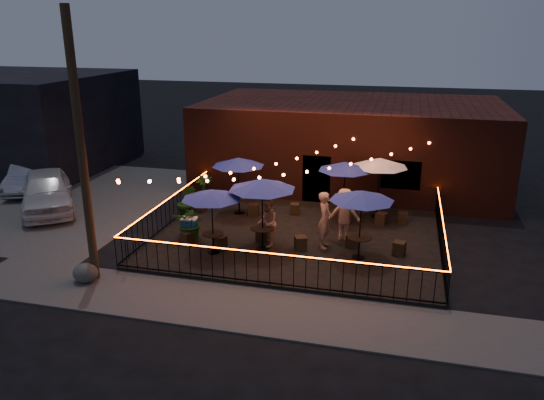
{
  "coord_description": "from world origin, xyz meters",
  "views": [
    {
      "loc": [
        3.51,
        -15.61,
        7.45
      ],
      "look_at": [
        -1.04,
        2.36,
        1.32
      ],
      "focal_mm": 35.0,
      "sensor_mm": 36.0,
      "label": 1
    }
  ],
  "objects_px": {
    "utility_pole": "(82,152)",
    "cafe_table_1": "(238,163)",
    "cafe_table_4": "(362,196)",
    "cafe_table_0": "(211,195)",
    "cafe_table_3": "(345,167)",
    "cafe_table_2": "(262,185)",
    "cooler": "(189,228)",
    "cafe_table_5": "(380,163)",
    "boulder": "(85,273)"
  },
  "relations": [
    {
      "from": "cafe_table_0",
      "to": "cafe_table_3",
      "type": "distance_m",
      "value": 5.83
    },
    {
      "from": "cafe_table_0",
      "to": "boulder",
      "type": "xyz_separation_m",
      "value": [
        -3.09,
        -2.77,
        -1.86
      ]
    },
    {
      "from": "cafe_table_2",
      "to": "cafe_table_1",
      "type": "bearing_deg",
      "value": 119.81
    },
    {
      "from": "cafe_table_0",
      "to": "cooler",
      "type": "bearing_deg",
      "value": 142.49
    },
    {
      "from": "cafe_table_0",
      "to": "cafe_table_1",
      "type": "bearing_deg",
      "value": 95.0
    },
    {
      "from": "utility_pole",
      "to": "cafe_table_1",
      "type": "xyz_separation_m",
      "value": [
        2.62,
        6.42,
        -1.73
      ]
    },
    {
      "from": "cafe_table_0",
      "to": "utility_pole",
      "type": "bearing_deg",
      "value": -140.44
    },
    {
      "from": "cafe_table_3",
      "to": "cafe_table_2",
      "type": "bearing_deg",
      "value": -122.02
    },
    {
      "from": "utility_pole",
      "to": "cafe_table_5",
      "type": "bearing_deg",
      "value": 42.48
    },
    {
      "from": "boulder",
      "to": "cafe_table_3",
      "type": "bearing_deg",
      "value": 45.98
    },
    {
      "from": "cafe_table_5",
      "to": "boulder",
      "type": "height_order",
      "value": "cafe_table_5"
    },
    {
      "from": "cooler",
      "to": "cafe_table_0",
      "type": "bearing_deg",
      "value": -45.15
    },
    {
      "from": "cafe_table_0",
      "to": "boulder",
      "type": "relative_size",
      "value": 2.77
    },
    {
      "from": "cafe_table_2",
      "to": "cafe_table_4",
      "type": "relative_size",
      "value": 1.11
    },
    {
      "from": "utility_pole",
      "to": "cafe_table_0",
      "type": "xyz_separation_m",
      "value": [
        2.96,
        2.45,
        -1.82
      ]
    },
    {
      "from": "utility_pole",
      "to": "cafe_table_2",
      "type": "bearing_deg",
      "value": 35.08
    },
    {
      "from": "cooler",
      "to": "utility_pole",
      "type": "bearing_deg",
      "value": -124.08
    },
    {
      "from": "cafe_table_3",
      "to": "cafe_table_0",
      "type": "bearing_deg",
      "value": -131.1
    },
    {
      "from": "cafe_table_3",
      "to": "cooler",
      "type": "distance_m",
      "value": 6.37
    },
    {
      "from": "cafe_table_0",
      "to": "cafe_table_3",
      "type": "bearing_deg",
      "value": 48.9
    },
    {
      "from": "cafe_table_3",
      "to": "cafe_table_4",
      "type": "relative_size",
      "value": 1.06
    },
    {
      "from": "cooler",
      "to": "boulder",
      "type": "height_order",
      "value": "cooler"
    },
    {
      "from": "cafe_table_2",
      "to": "cafe_table_5",
      "type": "xyz_separation_m",
      "value": [
        3.59,
        4.25,
        -0.08
      ]
    },
    {
      "from": "utility_pole",
      "to": "boulder",
      "type": "bearing_deg",
      "value": -111.33
    },
    {
      "from": "utility_pole",
      "to": "boulder",
      "type": "xyz_separation_m",
      "value": [
        -0.13,
        -0.32,
        -3.67
      ]
    },
    {
      "from": "cafe_table_3",
      "to": "cooler",
      "type": "height_order",
      "value": "cafe_table_3"
    },
    {
      "from": "cafe_table_2",
      "to": "cafe_table_0",
      "type": "bearing_deg",
      "value": -155.21
    },
    {
      "from": "cafe_table_1",
      "to": "cafe_table_4",
      "type": "xyz_separation_m",
      "value": [
        5.14,
        -3.18,
        -0.01
      ]
    },
    {
      "from": "cafe_table_1",
      "to": "cafe_table_4",
      "type": "distance_m",
      "value": 6.04
    },
    {
      "from": "cafe_table_4",
      "to": "boulder",
      "type": "relative_size",
      "value": 3.06
    },
    {
      "from": "cafe_table_1",
      "to": "cooler",
      "type": "xyz_separation_m",
      "value": [
        -0.92,
        -3.0,
        -1.73
      ]
    },
    {
      "from": "boulder",
      "to": "cafe_table_0",
      "type": "bearing_deg",
      "value": 41.88
    },
    {
      "from": "utility_pole",
      "to": "cafe_table_1",
      "type": "relative_size",
      "value": 3.04
    },
    {
      "from": "cafe_table_0",
      "to": "boulder",
      "type": "distance_m",
      "value": 4.55
    },
    {
      "from": "cafe_table_3",
      "to": "cafe_table_5",
      "type": "relative_size",
      "value": 1.04
    },
    {
      "from": "utility_pole",
      "to": "cafe_table_5",
      "type": "xyz_separation_m",
      "value": [
        8.08,
        7.4,
        -1.65
      ]
    },
    {
      "from": "cafe_table_1",
      "to": "cafe_table_2",
      "type": "distance_m",
      "value": 3.77
    },
    {
      "from": "cafe_table_2",
      "to": "cafe_table_5",
      "type": "bearing_deg",
      "value": 49.79
    },
    {
      "from": "cafe_table_4",
      "to": "cafe_table_5",
      "type": "distance_m",
      "value": 4.17
    },
    {
      "from": "cafe_table_1",
      "to": "utility_pole",
      "type": "bearing_deg",
      "value": -112.17
    },
    {
      "from": "cooler",
      "to": "cafe_table_4",
      "type": "bearing_deg",
      "value": -9.33
    },
    {
      "from": "cafe_table_4",
      "to": "cafe_table_3",
      "type": "bearing_deg",
      "value": 104.88
    },
    {
      "from": "utility_pole",
      "to": "cafe_table_3",
      "type": "bearing_deg",
      "value": 45.19
    },
    {
      "from": "utility_pole",
      "to": "cafe_table_4",
      "type": "height_order",
      "value": "utility_pole"
    },
    {
      "from": "cafe_table_4",
      "to": "cooler",
      "type": "bearing_deg",
      "value": 178.31
    },
    {
      "from": "cafe_table_1",
      "to": "cafe_table_4",
      "type": "height_order",
      "value": "cafe_table_1"
    },
    {
      "from": "cafe_table_2",
      "to": "cafe_table_4",
      "type": "xyz_separation_m",
      "value": [
        3.26,
        0.09,
        -0.17
      ]
    },
    {
      "from": "utility_pole",
      "to": "boulder",
      "type": "distance_m",
      "value": 3.69
    },
    {
      "from": "cafe_table_2",
      "to": "cafe_table_3",
      "type": "distance_m",
      "value": 4.35
    },
    {
      "from": "cafe_table_0",
      "to": "cafe_table_4",
      "type": "distance_m",
      "value": 4.85
    }
  ]
}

